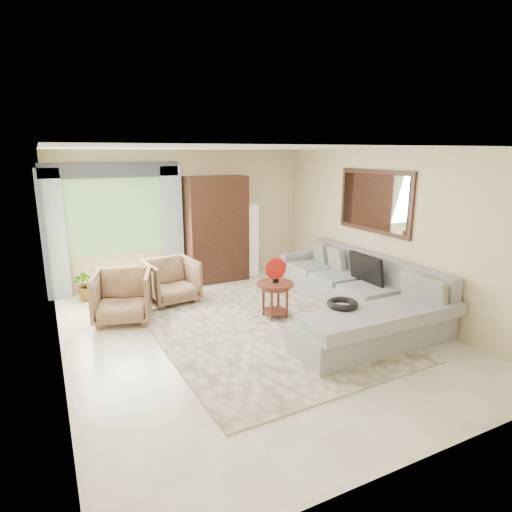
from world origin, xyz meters
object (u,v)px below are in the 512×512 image
potted_plant (88,283)px  floor_lamp (251,240)px  armchair_left (123,296)px  armoire (216,229)px  armchair_right (171,281)px  tv_screen (366,269)px  coffee_table (275,299)px  sectional_sofa (358,300)px

potted_plant → floor_lamp: 3.32m
armchair_left → armoire: size_ratio=0.41×
armchair_right → armoire: (1.20, 0.89, 0.67)m
tv_screen → coffee_table: tv_screen is taller
tv_screen → armchair_right: tv_screen is taller
sectional_sofa → tv_screen: size_ratio=4.68×
armchair_right → potted_plant: (-1.28, 0.80, -0.08)m
coffee_table → armchair_right: armchair_right is taller
potted_plant → armoire: bearing=2.1°
coffee_table → armchair_left: size_ratio=0.67×
armchair_left → floor_lamp: floor_lamp is taller
sectional_sofa → floor_lamp: (-0.43, 2.96, 0.47)m
tv_screen → coffee_table: size_ratio=1.28×
armchair_right → floor_lamp: (2.00, 0.95, 0.37)m
tv_screen → floor_lamp: floor_lamp is taller
coffee_table → sectional_sofa: bearing=-24.8°
sectional_sofa → floor_lamp: floor_lamp is taller
coffee_table → armchair_right: bearing=130.5°
tv_screen → floor_lamp: size_ratio=0.49×
armchair_right → potted_plant: armchair_right is taller
armchair_right → sectional_sofa: bearing=-46.9°
coffee_table → armchair_right: (-1.25, 1.46, 0.08)m
armoire → armchair_left: bearing=-146.7°
sectional_sofa → tv_screen: bearing=29.8°
coffee_table → tv_screen: bearing=-15.2°
armoire → floor_lamp: size_ratio=1.40×
tv_screen → armoire: size_ratio=0.35×
floor_lamp → sectional_sofa: bearing=-81.7°
armoire → floor_lamp: armoire is taller
sectional_sofa → tv_screen: tv_screen is taller
coffee_table → armchair_left: 2.36m
coffee_table → armchair_left: armchair_left is taller
floor_lamp → potted_plant: bearing=-177.3°
armchair_right → armoire: size_ratio=0.40×
tv_screen → sectional_sofa: bearing=-150.2°
sectional_sofa → armoire: (-1.23, 2.90, 0.77)m
sectional_sofa → armchair_right: (-2.44, 2.01, 0.10)m
coffee_table → potted_plant: potted_plant is taller
tv_screen → potted_plant: 4.81m
sectional_sofa → potted_plant: 4.66m
armchair_left → potted_plant: size_ratio=1.45×
armoire → potted_plant: bearing=-177.9°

